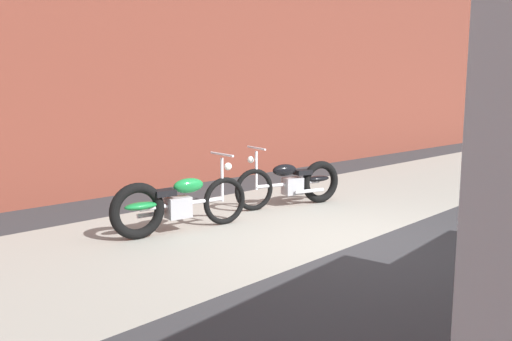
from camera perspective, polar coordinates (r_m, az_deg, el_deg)
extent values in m
plane|color=#2D2D30|center=(6.20, 11.99, -8.39)|extent=(80.00, 80.00, 0.00)
cube|color=gray|center=(7.25, 0.20, -5.77)|extent=(36.00, 3.50, 0.01)
cube|color=brown|center=(9.84, -14.85, 15.03)|extent=(36.00, 0.50, 5.94)
torus|color=black|center=(6.92, -3.70, -3.58)|extent=(0.68, 0.20, 0.68)
torus|color=black|center=(6.34, -13.76, -4.65)|extent=(0.74, 0.25, 0.73)
cylinder|color=silver|center=(6.60, -8.52, -3.88)|extent=(1.23, 0.27, 0.06)
cube|color=#99999E|center=(6.57, -9.13, -4.30)|extent=(0.35, 0.27, 0.28)
ellipsoid|color=#197A38|center=(6.59, -7.94, -1.76)|extent=(0.47, 0.26, 0.20)
ellipsoid|color=#197A38|center=(6.35, -13.36, -4.07)|extent=(0.46, 0.25, 0.10)
cube|color=black|center=(6.45, -10.77, -2.59)|extent=(0.31, 0.25, 0.08)
cylinder|color=silver|center=(6.84, -4.01, -1.08)|extent=(0.05, 0.05, 0.62)
cylinder|color=silver|center=(6.80, -4.04, 1.92)|extent=(0.13, 0.58, 0.03)
sphere|color=white|center=(6.87, -3.32, 0.48)|extent=(0.11, 0.11, 0.11)
cylinder|color=silver|center=(6.63, -11.56, -4.97)|extent=(0.55, 0.15, 0.06)
torus|color=black|center=(7.77, -0.23, -2.28)|extent=(0.67, 0.28, 0.68)
torus|color=black|center=(8.45, 7.57, -1.33)|extent=(0.74, 0.34, 0.73)
cylinder|color=silver|center=(8.08, 3.84, -1.60)|extent=(1.20, 0.42, 0.06)
cube|color=#99999E|center=(8.13, 4.31, -1.83)|extent=(0.37, 0.30, 0.28)
ellipsoid|color=black|center=(8.00, 3.37, 0.05)|extent=(0.48, 0.31, 0.20)
ellipsoid|color=black|center=(8.41, 7.30, -0.96)|extent=(0.47, 0.30, 0.10)
cube|color=black|center=(8.21, 5.50, -0.20)|extent=(0.33, 0.27, 0.08)
cylinder|color=silver|center=(7.74, 0.03, 0.01)|extent=(0.06, 0.06, 0.62)
cylinder|color=silver|center=(7.69, 0.03, 2.66)|extent=(0.20, 0.56, 0.03)
sphere|color=white|center=(7.67, -0.63, 1.29)|extent=(0.11, 0.11, 0.11)
cylinder|color=silver|center=(8.16, 6.30, -2.40)|extent=(0.54, 0.22, 0.06)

